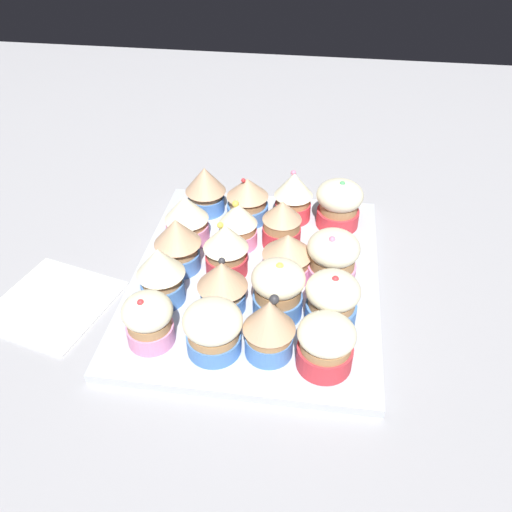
% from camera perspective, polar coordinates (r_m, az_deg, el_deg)
% --- Properties ---
extents(ground_plane, '(1.80, 1.80, 0.03)m').
position_cam_1_polar(ground_plane, '(0.72, 0.00, -3.55)').
color(ground_plane, '#9E9EA3').
extents(baking_tray, '(0.32, 0.38, 0.01)m').
position_cam_1_polar(baking_tray, '(0.71, 0.00, -2.28)').
color(baking_tray, silver).
rests_on(baking_tray, ground_plane).
extents(cupcake_0, '(0.06, 0.06, 0.07)m').
position_cam_1_polar(cupcake_0, '(0.61, -11.33, -6.60)').
color(cupcake_0, pink).
rests_on(cupcake_0, baking_tray).
extents(cupcake_1, '(0.07, 0.07, 0.06)m').
position_cam_1_polar(cupcake_1, '(0.59, -4.58, -7.67)').
color(cupcake_1, '#477AC6').
rests_on(cupcake_1, baking_tray).
extents(cupcake_2, '(0.06, 0.06, 0.08)m').
position_cam_1_polar(cupcake_2, '(0.58, 1.41, -7.49)').
color(cupcake_2, '#477AC6').
rests_on(cupcake_2, baking_tray).
extents(cupcake_3, '(0.06, 0.06, 0.06)m').
position_cam_1_polar(cupcake_3, '(0.58, 7.41, -9.21)').
color(cupcake_3, '#D1333D').
rests_on(cupcake_3, baking_tray).
extents(cupcake_4, '(0.06, 0.06, 0.08)m').
position_cam_1_polar(cupcake_4, '(0.65, -10.06, -1.83)').
color(cupcake_4, '#477AC6').
rests_on(cupcake_4, baking_tray).
extents(cupcake_5, '(0.06, 0.06, 0.07)m').
position_cam_1_polar(cupcake_5, '(0.63, -3.58, -3.01)').
color(cupcake_5, '#477AC6').
rests_on(cupcake_5, baking_tray).
extents(cupcake_6, '(0.06, 0.06, 0.08)m').
position_cam_1_polar(cupcake_6, '(0.62, 2.34, -3.54)').
color(cupcake_6, '#477AC6').
rests_on(cupcake_6, baking_tray).
extents(cupcake_7, '(0.06, 0.06, 0.07)m').
position_cam_1_polar(cupcake_7, '(0.62, 8.08, -4.60)').
color(cupcake_7, '#477AC6').
rests_on(cupcake_7, baking_tray).
extents(cupcake_8, '(0.06, 0.06, 0.08)m').
position_cam_1_polar(cupcake_8, '(0.69, -8.37, 1.26)').
color(cupcake_8, '#477AC6').
rests_on(cupcake_8, baking_tray).
extents(cupcake_9, '(0.06, 0.06, 0.08)m').
position_cam_1_polar(cupcake_9, '(0.68, -3.17, 0.97)').
color(cupcake_9, '#D1333D').
rests_on(cupcake_9, baking_tray).
extents(cupcake_10, '(0.06, 0.06, 0.07)m').
position_cam_1_polar(cupcake_10, '(0.67, 3.30, -0.17)').
color(cupcake_10, pink).
rests_on(cupcake_10, baking_tray).
extents(cupcake_11, '(0.07, 0.07, 0.08)m').
position_cam_1_polar(cupcake_11, '(0.67, 8.13, -0.38)').
color(cupcake_11, pink).
rests_on(cupcake_11, baking_tray).
extents(cupcake_12, '(0.06, 0.06, 0.07)m').
position_cam_1_polar(cupcake_12, '(0.75, -7.38, 4.04)').
color(cupcake_12, pink).
rests_on(cupcake_12, baking_tray).
extents(cupcake_13, '(0.05, 0.05, 0.07)m').
position_cam_1_polar(cupcake_13, '(0.73, -1.93, 3.42)').
color(cupcake_13, pink).
rests_on(cupcake_13, baking_tray).
extents(cupcake_14, '(0.05, 0.05, 0.07)m').
position_cam_1_polar(cupcake_14, '(0.73, 2.77, 3.49)').
color(cupcake_14, '#D1333D').
rests_on(cupcake_14, baking_tray).
extents(cupcake_15, '(0.06, 0.06, 0.07)m').
position_cam_1_polar(cupcake_15, '(0.80, -5.38, 7.16)').
color(cupcake_15, '#477AC6').
rests_on(cupcake_15, baking_tray).
extents(cupcake_16, '(0.06, 0.06, 0.07)m').
position_cam_1_polar(cupcake_16, '(0.78, -0.90, 6.09)').
color(cupcake_16, '#477AC6').
rests_on(cupcake_16, baking_tray).
extents(cupcake_17, '(0.06, 0.06, 0.08)m').
position_cam_1_polar(cupcake_17, '(0.78, 3.99, 6.45)').
color(cupcake_17, '#D1333D').
rests_on(cupcake_17, baking_tray).
extents(cupcake_18, '(0.07, 0.07, 0.07)m').
position_cam_1_polar(cupcake_18, '(0.78, 8.81, 5.55)').
color(cupcake_18, '#D1333D').
rests_on(cupcake_18, baking_tray).
extents(napkin, '(0.16, 0.16, 0.01)m').
position_cam_1_polar(napkin, '(0.72, -20.73, -4.60)').
color(napkin, white).
rests_on(napkin, ground_plane).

